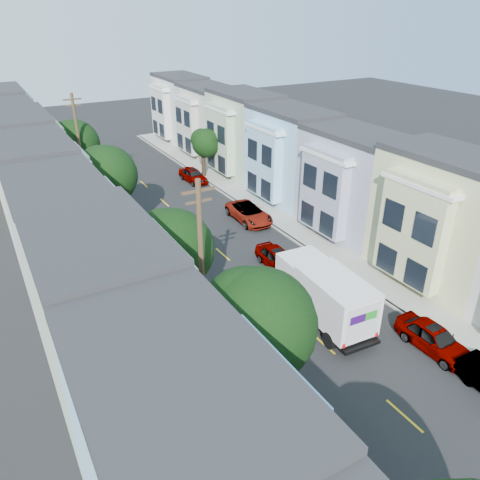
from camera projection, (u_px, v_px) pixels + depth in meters
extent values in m
plane|color=black|center=(322.00, 343.00, 26.21)|extent=(160.00, 160.00, 0.00)
cube|color=black|center=(206.00, 239.00, 37.86)|extent=(12.00, 70.00, 0.02)
cube|color=gray|center=(133.00, 256.00, 35.16)|extent=(0.30, 70.00, 0.15)
cube|color=gray|center=(268.00, 223.00, 40.50)|extent=(0.30, 70.00, 0.15)
cube|color=gray|center=(116.00, 260.00, 34.59)|extent=(2.60, 70.00, 0.15)
cube|color=gray|center=(281.00, 220.00, 41.08)|extent=(2.60, 70.00, 0.15)
cube|color=gold|center=(206.00, 239.00, 37.86)|extent=(0.12, 70.00, 0.01)
cube|color=#9DA0B9|center=(63.00, 274.00, 32.94)|extent=(5.00, 70.00, 8.50)
cube|color=#9DA0B9|center=(315.00, 212.00, 42.79)|extent=(5.00, 70.00, 8.50)
cylinder|color=black|center=(249.00, 396.00, 20.01)|extent=(0.44, 0.44, 3.95)
sphere|color=black|center=(257.00, 325.00, 18.51)|extent=(4.70, 4.70, 4.70)
cylinder|color=black|center=(170.00, 300.00, 27.22)|extent=(0.44, 0.44, 3.18)
sphere|color=black|center=(171.00, 250.00, 25.91)|extent=(4.66, 4.66, 4.66)
cylinder|color=black|center=(108.00, 217.00, 37.45)|extent=(0.44, 0.44, 3.56)
sphere|color=black|center=(106.00, 176.00, 36.05)|extent=(4.70, 4.70, 4.70)
cylinder|color=black|center=(76.00, 178.00, 46.31)|extent=(0.44, 0.44, 3.35)
sphere|color=black|center=(74.00, 144.00, 44.95)|extent=(4.70, 4.70, 4.70)
cylinder|color=black|center=(204.00, 165.00, 51.08)|extent=(0.44, 0.44, 2.64)
sphere|color=black|center=(205.00, 143.00, 50.13)|extent=(3.10, 3.10, 3.10)
cylinder|color=#42301E|center=(202.00, 280.00, 22.74)|extent=(0.26, 0.26, 10.00)
cube|color=#42301E|center=(198.00, 191.00, 20.67)|extent=(1.60, 0.12, 0.12)
cylinder|color=#42301E|center=(80.00, 151.00, 42.94)|extent=(0.26, 0.26, 10.00)
cube|color=#42301E|center=(72.00, 99.00, 40.88)|extent=(1.60, 0.12, 0.12)
cube|color=silver|center=(336.00, 299.00, 26.48)|extent=(2.63, 4.72, 2.58)
cube|color=silver|center=(300.00, 274.00, 29.21)|extent=(2.63, 2.19, 2.37)
cube|color=black|center=(323.00, 311.00, 27.89)|extent=(2.42, 6.78, 0.26)
cube|color=#2D0A51|center=(361.00, 318.00, 24.34)|extent=(0.99, 0.04, 0.48)
cube|color=#198C1E|center=(373.00, 313.00, 24.73)|extent=(0.77, 0.04, 0.48)
cylinder|color=black|center=(332.00, 340.00, 25.65)|extent=(0.31, 0.99, 0.99)
cylinder|color=black|center=(365.00, 327.00, 26.69)|extent=(0.31, 0.99, 0.99)
cylinder|color=black|center=(286.00, 301.00, 29.08)|extent=(0.31, 0.99, 0.99)
cylinder|color=black|center=(317.00, 291.00, 30.13)|extent=(0.31, 0.99, 0.99)
imported|color=black|center=(278.00, 259.00, 33.39)|extent=(1.96, 4.67, 1.49)
imported|color=black|center=(326.00, 456.00, 18.85)|extent=(1.47, 4.14, 1.38)
imported|color=#B2B4B9|center=(262.00, 381.00, 22.65)|extent=(1.41, 3.93, 1.31)
imported|color=#470D0E|center=(156.00, 256.00, 33.99)|extent=(2.24, 4.70, 1.30)
imported|color=silver|center=(434.00, 338.00, 25.40)|extent=(1.82, 4.66, 1.51)
imported|color=black|center=(249.00, 213.00, 40.77)|extent=(2.61, 5.37, 1.47)
imported|color=black|center=(193.00, 175.00, 49.89)|extent=(1.98, 4.60, 1.46)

